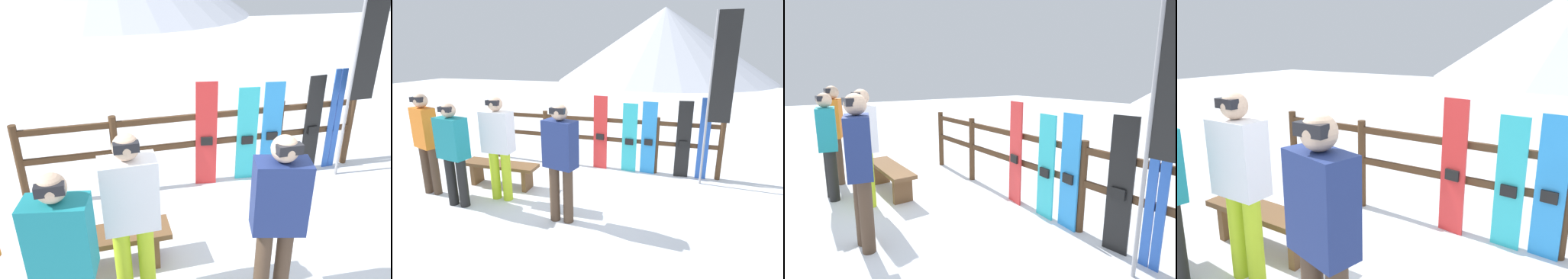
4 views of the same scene
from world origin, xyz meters
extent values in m
plane|color=white|center=(0.00, 0.00, 0.00)|extent=(40.00, 40.00, 0.00)
cylinder|color=#4C331E|center=(-2.38, 1.90, 0.58)|extent=(0.10, 0.10, 1.15)
cylinder|color=#4C331E|center=(-1.19, 1.90, 0.58)|extent=(0.10, 0.10, 1.15)
cylinder|color=#4C331E|center=(0.00, 1.90, 0.58)|extent=(0.10, 0.10, 1.15)
cylinder|color=#4C331E|center=(1.19, 1.90, 0.58)|extent=(0.10, 0.10, 1.15)
cube|color=#4C331E|center=(0.00, 1.90, 0.63)|extent=(4.77, 0.05, 0.08)
cube|color=#4C331E|center=(0.00, 1.90, 1.04)|extent=(4.77, 0.05, 0.08)
cube|color=brown|center=(-1.44, 0.45, 0.41)|extent=(1.38, 0.36, 0.06)
cube|color=brown|center=(-1.96, 0.45, 0.19)|extent=(0.08, 0.29, 0.38)
cube|color=brown|center=(-0.92, 0.45, 0.19)|extent=(0.08, 0.29, 0.38)
cylinder|color=black|center=(-1.81, -0.38, 0.40)|extent=(0.15, 0.15, 0.80)
cylinder|color=black|center=(-1.59, -0.38, 0.40)|extent=(0.15, 0.15, 0.80)
cube|color=teal|center=(-1.70, -0.38, 1.12)|extent=(0.51, 0.34, 0.63)
sphere|color=#D8B293|center=(-1.70, -0.38, 1.54)|extent=(0.22, 0.22, 0.22)
cube|color=black|center=(-1.70, -0.45, 1.57)|extent=(0.20, 0.08, 0.08)
cylinder|color=#B7D826|center=(-1.26, 0.01, 0.42)|extent=(0.15, 0.15, 0.83)
cylinder|color=#B7D826|center=(-1.05, 0.01, 0.42)|extent=(0.15, 0.15, 0.83)
cube|color=white|center=(-1.16, 0.01, 1.16)|extent=(0.48, 0.27, 0.66)
sphere|color=#D8B293|center=(-1.16, 0.01, 1.60)|extent=(0.23, 0.23, 0.23)
cube|color=black|center=(-1.16, -0.06, 1.63)|extent=(0.20, 0.08, 0.08)
cylinder|color=#4C3828|center=(-0.05, -0.36, 0.42)|extent=(0.14, 0.14, 0.84)
cylinder|color=#4C3828|center=(0.15, -0.36, 0.42)|extent=(0.14, 0.14, 0.84)
cube|color=navy|center=(0.05, -0.36, 1.17)|extent=(0.50, 0.35, 0.66)
sphere|color=#D8B293|center=(0.05, -0.36, 1.61)|extent=(0.23, 0.23, 0.23)
cube|color=black|center=(0.05, -0.42, 1.64)|extent=(0.20, 0.08, 0.08)
cylinder|color=#4C3828|center=(-2.52, -0.15, 0.42)|extent=(0.13, 0.13, 0.84)
cylinder|color=#4C3828|center=(-2.33, -0.15, 0.42)|extent=(0.13, 0.13, 0.84)
cube|color=orange|center=(-2.43, -0.15, 1.17)|extent=(0.47, 0.36, 0.67)
sphere|color=#D8B293|center=(-2.43, -0.15, 1.62)|extent=(0.23, 0.23, 0.23)
cube|color=black|center=(-2.43, -0.22, 1.65)|extent=(0.21, 0.08, 0.08)
cube|color=red|center=(0.06, 1.85, 0.77)|extent=(0.30, 0.07, 1.53)
cube|color=black|center=(0.06, 1.82, 0.69)|extent=(0.17, 0.06, 0.12)
cube|color=#2DBFCC|center=(0.66, 1.85, 0.71)|extent=(0.30, 0.05, 1.41)
cube|color=black|center=(0.66, 1.82, 0.63)|extent=(0.17, 0.05, 0.12)
cube|color=#288CE0|center=(1.04, 1.85, 0.73)|extent=(0.29, 0.06, 1.46)
cube|color=black|center=(1.04, 1.82, 0.66)|extent=(0.16, 0.05, 0.12)
cube|color=black|center=(1.70, 1.85, 0.75)|extent=(0.27, 0.05, 1.50)
cube|color=black|center=(1.70, 1.82, 0.68)|extent=(0.15, 0.05, 0.12)
cube|color=blue|center=(2.01, 1.85, 0.79)|extent=(0.09, 0.02, 1.58)
cube|color=blue|center=(2.12, 1.85, 0.79)|extent=(0.09, 0.02, 1.58)
cylinder|color=#99999E|center=(2.05, 1.59, 1.51)|extent=(0.04, 0.04, 3.03)
camera|label=1|loc=(-1.31, -2.76, 2.93)|focal=35.00mm
camera|label=2|loc=(1.54, -4.04, 2.37)|focal=28.00mm
camera|label=3|loc=(3.32, -1.11, 1.89)|focal=28.00mm
camera|label=4|loc=(1.44, -1.97, 2.11)|focal=35.00mm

